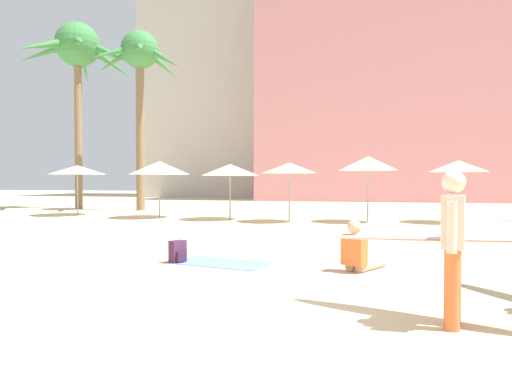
{
  "coord_description": "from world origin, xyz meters",
  "views": [
    {
      "loc": [
        1.71,
        -4.78,
        1.55
      ],
      "look_at": [
        -0.61,
        5.26,
        1.29
      ],
      "focal_mm": 32.08,
      "sensor_mm": 36.0,
      "label": 1
    }
  ],
  "objects_px": {
    "cafe_umbrella_2": "(458,166)",
    "cafe_umbrella_5": "(230,170)",
    "palm_tree_far_left": "(140,63)",
    "backpack": "(178,252)",
    "cafe_umbrella_3": "(289,168)",
    "cafe_umbrella_6": "(368,163)",
    "cafe_umbrella_4": "(77,170)",
    "cafe_umbrella_0": "(159,168)",
    "person_mid_left": "(451,240)",
    "palm_tree_left": "(78,53)",
    "person_mid_right": "(359,253)",
    "beach_towel": "(223,263)"
  },
  "relations": [
    {
      "from": "cafe_umbrella_2",
      "to": "cafe_umbrella_5",
      "type": "height_order",
      "value": "cafe_umbrella_2"
    },
    {
      "from": "palm_tree_far_left",
      "to": "backpack",
      "type": "relative_size",
      "value": 22.25
    },
    {
      "from": "cafe_umbrella_3",
      "to": "cafe_umbrella_6",
      "type": "xyz_separation_m",
      "value": [
        2.88,
        0.55,
        0.17
      ]
    },
    {
      "from": "cafe_umbrella_3",
      "to": "cafe_umbrella_4",
      "type": "height_order",
      "value": "cafe_umbrella_4"
    },
    {
      "from": "cafe_umbrella_2",
      "to": "cafe_umbrella_3",
      "type": "bearing_deg",
      "value": -170.52
    },
    {
      "from": "palm_tree_far_left",
      "to": "cafe_umbrella_0",
      "type": "height_order",
      "value": "palm_tree_far_left"
    },
    {
      "from": "cafe_umbrella_0",
      "to": "person_mid_left",
      "type": "xyz_separation_m",
      "value": [
        9.2,
        -12.47,
        -1.18
      ]
    },
    {
      "from": "palm_tree_left",
      "to": "person_mid_right",
      "type": "distance_m",
      "value": 22.71
    },
    {
      "from": "cafe_umbrella_2",
      "to": "person_mid_right",
      "type": "bearing_deg",
      "value": -109.19
    },
    {
      "from": "palm_tree_left",
      "to": "cafe_umbrella_6",
      "type": "relative_size",
      "value": 4.18
    },
    {
      "from": "cafe_umbrella_0",
      "to": "cafe_umbrella_6",
      "type": "relative_size",
      "value": 1.02
    },
    {
      "from": "cafe_umbrella_4",
      "to": "person_mid_right",
      "type": "height_order",
      "value": "cafe_umbrella_4"
    },
    {
      "from": "person_mid_left",
      "to": "cafe_umbrella_5",
      "type": "bearing_deg",
      "value": -50.66
    },
    {
      "from": "cafe_umbrella_5",
      "to": "backpack",
      "type": "xyz_separation_m",
      "value": [
        1.74,
        -9.47,
        -1.78
      ]
    },
    {
      "from": "cafe_umbrella_6",
      "to": "backpack",
      "type": "height_order",
      "value": "cafe_umbrella_6"
    },
    {
      "from": "palm_tree_left",
      "to": "cafe_umbrella_5",
      "type": "bearing_deg",
      "value": -26.35
    },
    {
      "from": "person_mid_left",
      "to": "cafe_umbrella_2",
      "type": "bearing_deg",
      "value": -88.08
    },
    {
      "from": "cafe_umbrella_3",
      "to": "person_mid_left",
      "type": "height_order",
      "value": "cafe_umbrella_3"
    },
    {
      "from": "cafe_umbrella_0",
      "to": "cafe_umbrella_2",
      "type": "height_order",
      "value": "cafe_umbrella_0"
    },
    {
      "from": "palm_tree_left",
      "to": "cafe_umbrella_2",
      "type": "distance_m",
      "value": 20.42
    },
    {
      "from": "beach_towel",
      "to": "person_mid_right",
      "type": "bearing_deg",
      "value": -3.54
    },
    {
      "from": "palm_tree_far_left",
      "to": "person_mid_left",
      "type": "height_order",
      "value": "palm_tree_far_left"
    },
    {
      "from": "palm_tree_far_left",
      "to": "cafe_umbrella_0",
      "type": "xyz_separation_m",
      "value": [
        3.05,
        -4.22,
        -5.58
      ]
    },
    {
      "from": "cafe_umbrella_0",
      "to": "cafe_umbrella_3",
      "type": "relative_size",
      "value": 1.13
    },
    {
      "from": "palm_tree_far_left",
      "to": "cafe_umbrella_2",
      "type": "relative_size",
      "value": 4.07
    },
    {
      "from": "cafe_umbrella_6",
      "to": "person_mid_left",
      "type": "relative_size",
      "value": 0.88
    },
    {
      "from": "cafe_umbrella_3",
      "to": "cafe_umbrella_6",
      "type": "height_order",
      "value": "cafe_umbrella_6"
    },
    {
      "from": "palm_tree_far_left",
      "to": "cafe_umbrella_0",
      "type": "distance_m",
      "value": 7.63
    },
    {
      "from": "cafe_umbrella_2",
      "to": "cafe_umbrella_4",
      "type": "relative_size",
      "value": 0.93
    },
    {
      "from": "cafe_umbrella_2",
      "to": "person_mid_right",
      "type": "distance_m",
      "value": 10.73
    },
    {
      "from": "cafe_umbrella_6",
      "to": "person_mid_left",
      "type": "height_order",
      "value": "cafe_umbrella_6"
    },
    {
      "from": "cafe_umbrella_0",
      "to": "cafe_umbrella_5",
      "type": "distance_m",
      "value": 3.15
    },
    {
      "from": "palm_tree_left",
      "to": "cafe_umbrella_4",
      "type": "height_order",
      "value": "palm_tree_left"
    },
    {
      "from": "backpack",
      "to": "cafe_umbrella_2",
      "type": "bearing_deg",
      "value": 85.87
    },
    {
      "from": "cafe_umbrella_5",
      "to": "person_mid_right",
      "type": "xyz_separation_m",
      "value": [
        5.08,
        -9.49,
        -1.68
      ]
    },
    {
      "from": "palm_tree_far_left",
      "to": "person_mid_right",
      "type": "height_order",
      "value": "palm_tree_far_left"
    },
    {
      "from": "cafe_umbrella_2",
      "to": "person_mid_left",
      "type": "distance_m",
      "value": 13.05
    },
    {
      "from": "palm_tree_left",
      "to": "person_mid_left",
      "type": "bearing_deg",
      "value": -46.77
    },
    {
      "from": "palm_tree_left",
      "to": "cafe_umbrella_3",
      "type": "distance_m",
      "value": 15.36
    },
    {
      "from": "cafe_umbrella_3",
      "to": "cafe_umbrella_4",
      "type": "distance_m",
      "value": 9.84
    },
    {
      "from": "cafe_umbrella_0",
      "to": "cafe_umbrella_6",
      "type": "height_order",
      "value": "cafe_umbrella_6"
    },
    {
      "from": "palm_tree_far_left",
      "to": "beach_towel",
      "type": "height_order",
      "value": "palm_tree_far_left"
    },
    {
      "from": "person_mid_right",
      "to": "beach_towel",
      "type": "bearing_deg",
      "value": 117.71
    },
    {
      "from": "cafe_umbrella_4",
      "to": "cafe_umbrella_6",
      "type": "xyz_separation_m",
      "value": [
        12.65,
        -0.6,
        0.16
      ]
    },
    {
      "from": "palm_tree_left",
      "to": "cafe_umbrella_6",
      "type": "bearing_deg",
      "value": -17.9
    },
    {
      "from": "cafe_umbrella_3",
      "to": "person_mid_right",
      "type": "distance_m",
      "value": 9.51
    },
    {
      "from": "palm_tree_left",
      "to": "person_mid_left",
      "type": "distance_m",
      "value": 25.0
    },
    {
      "from": "beach_towel",
      "to": "cafe_umbrella_4",
      "type": "bearing_deg",
      "value": 134.74
    },
    {
      "from": "cafe_umbrella_2",
      "to": "backpack",
      "type": "xyz_separation_m",
      "value": [
        -6.82,
        -9.97,
        -1.88
      ]
    },
    {
      "from": "cafe_umbrella_0",
      "to": "backpack",
      "type": "height_order",
      "value": "cafe_umbrella_0"
    }
  ]
}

